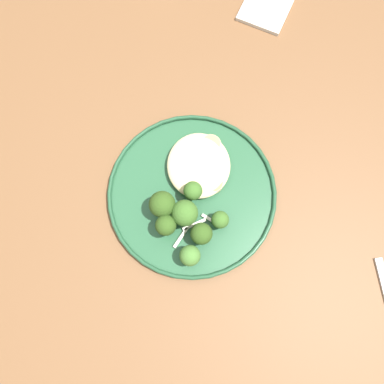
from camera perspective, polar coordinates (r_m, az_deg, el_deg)
name	(u,v)px	position (r m, az deg, el deg)	size (l,w,h in m)	color
ground	(179,239)	(1.38, -2.00, -7.25)	(6.00, 6.00, 0.00)	#665B51
wooden_dining_table	(168,197)	(0.73, -3.75, -0.81)	(1.40, 1.00, 0.74)	brown
dinner_plate	(192,194)	(0.64, 0.00, -0.26)	(0.29, 0.29, 0.02)	#235133
noodle_bed	(199,165)	(0.64, 1.04, 4.14)	(0.12, 0.11, 0.03)	beige
seared_scallop_on_noodles	(201,182)	(0.63, 1.39, 1.58)	(0.02, 0.02, 0.01)	#DBB77A
seared_scallop_tiny_bay	(195,158)	(0.64, 0.49, 5.23)	(0.03, 0.03, 0.01)	#DBB77A
seared_scallop_half_hidden	(211,145)	(0.65, 2.89, 7.18)	(0.04, 0.04, 0.02)	#E5C689
seared_scallop_right_edge	(182,177)	(0.63, -1.61, 2.40)	(0.03, 0.03, 0.02)	#E5C689
seared_scallop_rear_pale	(185,163)	(0.64, -1.14, 4.55)	(0.03, 0.03, 0.02)	beige
seared_scallop_left_edge	(207,162)	(0.64, 2.39, 4.58)	(0.03, 0.03, 0.02)	beige
seared_scallop_center_golden	(213,181)	(0.63, 3.28, 1.72)	(0.03, 0.03, 0.02)	#DBB77A
broccoli_floret_beside_noodles	(201,234)	(0.59, 1.45, -6.44)	(0.04, 0.04, 0.05)	#7A994C
broccoli_floret_near_rim	(185,213)	(0.59, -1.13, -3.30)	(0.04, 0.04, 0.06)	#7A994C
broccoli_floret_rear_charred	(190,256)	(0.59, -0.32, -9.76)	(0.03, 0.03, 0.05)	#89A356
broccoli_floret_center_pile	(193,191)	(0.60, 0.14, 0.11)	(0.03, 0.03, 0.05)	#89A356
broccoli_floret_front_edge	(166,226)	(0.59, -4.04, -5.17)	(0.03, 0.03, 0.06)	#89A356
broccoli_floret_right_tilted	(220,220)	(0.60, 4.33, -4.30)	(0.03, 0.03, 0.04)	#7A994C
broccoli_floret_small_sprig	(161,205)	(0.59, -4.79, -1.94)	(0.04, 0.04, 0.06)	#89A356
onion_sliver_long_sliver	(178,212)	(0.62, -2.17, -3.10)	(0.04, 0.01, 0.00)	silver
onion_sliver_curled_piece	(211,220)	(0.62, 2.99, -4.35)	(0.04, 0.01, 0.00)	silver
onion_sliver_pale_crescent	(194,225)	(0.62, 0.33, -5.02)	(0.04, 0.01, 0.00)	silver
onion_sliver_short_strip	(181,238)	(0.62, -1.74, -7.02)	(0.04, 0.01, 0.00)	silver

